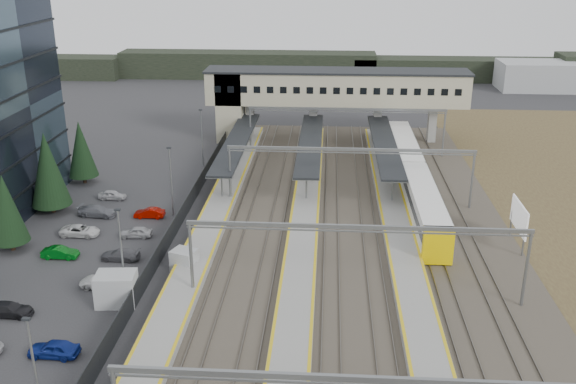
# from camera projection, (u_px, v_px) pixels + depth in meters

# --- Properties ---
(ground) EXTENTS (220.00, 220.00, 0.00)m
(ground) POSITION_uv_depth(u_px,v_px,m) (230.00, 256.00, 63.20)
(ground) COLOR #2B2B2D
(ground) RESTS_ON ground
(car_park) EXTENTS (10.53, 44.33, 1.29)m
(car_park) POSITION_uv_depth(u_px,v_px,m) (60.00, 285.00, 56.46)
(car_park) COLOR #AEAEB2
(car_park) RESTS_ON ground
(lampposts) EXTENTS (0.50, 53.25, 8.07)m
(lampposts) POSITION_uv_depth(u_px,v_px,m) (150.00, 209.00, 63.33)
(lampposts) COLOR gray
(lampposts) RESTS_ON ground
(fence) EXTENTS (0.08, 90.00, 2.00)m
(fence) POSITION_uv_depth(u_px,v_px,m) (176.00, 225.00, 67.92)
(fence) COLOR #26282B
(fence) RESTS_ON ground
(relay_cabin_near) EXTENTS (3.52, 2.72, 2.77)m
(relay_cabin_near) POSITION_uv_depth(u_px,v_px,m) (116.00, 289.00, 54.28)
(relay_cabin_near) COLOR #A2A5A7
(relay_cabin_near) RESTS_ON ground
(relay_cabin_far) EXTENTS (2.71, 2.50, 2.02)m
(relay_cabin_far) POSITION_uv_depth(u_px,v_px,m) (184.00, 260.00, 60.17)
(relay_cabin_far) COLOR #A2A5A7
(relay_cabin_far) RESTS_ON ground
(rail_corridor) EXTENTS (34.00, 90.00, 0.92)m
(rail_corridor) POSITION_uv_depth(u_px,v_px,m) (325.00, 235.00, 67.20)
(rail_corridor) COLOR #3D362E
(rail_corridor) RESTS_ON ground
(canopies) EXTENTS (23.10, 30.00, 3.28)m
(canopies) POSITION_uv_depth(u_px,v_px,m) (310.00, 143.00, 86.61)
(canopies) COLOR black
(canopies) RESTS_ON ground
(footbridge) EXTENTS (40.40, 6.40, 11.20)m
(footbridge) POSITION_uv_depth(u_px,v_px,m) (318.00, 91.00, 99.16)
(footbridge) COLOR #B8B394
(footbridge) RESTS_ON ground
(gantries) EXTENTS (28.40, 62.28, 7.17)m
(gantries) POSITION_uv_depth(u_px,v_px,m) (353.00, 191.00, 63.16)
(gantries) COLOR gray
(gantries) RESTS_ON ground
(train) EXTENTS (2.92, 40.55, 3.67)m
(train) POSITION_uv_depth(u_px,v_px,m) (413.00, 177.00, 78.92)
(train) COLOR white
(train) RESTS_ON ground
(billboard) EXTENTS (0.20, 5.67, 4.75)m
(billboard) POSITION_uv_depth(u_px,v_px,m) (519.00, 218.00, 64.03)
(billboard) COLOR gray
(billboard) RESTS_ON ground
(treeline_far) EXTENTS (170.00, 19.00, 7.00)m
(treeline_far) POSITION_uv_depth(u_px,v_px,m) (393.00, 69.00, 146.89)
(treeline_far) COLOR black
(treeline_far) RESTS_ON ground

